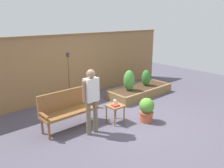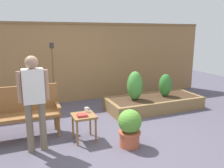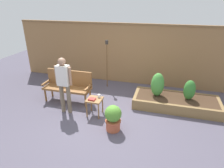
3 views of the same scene
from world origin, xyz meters
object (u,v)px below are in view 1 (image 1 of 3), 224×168
(book_on_table, at_px, (116,105))
(shrub_near_bench, at_px, (129,80))
(potted_boxwood, at_px, (147,109))
(person_by_bench, at_px, (91,96))
(shrub_far_corner, at_px, (146,78))
(tiki_torch, at_px, (68,69))
(garden_bench, at_px, (68,107))
(cup_on_table, at_px, (115,101))
(side_table, at_px, (115,108))

(book_on_table, bearing_deg, shrub_near_bench, 38.38)
(potted_boxwood, distance_m, person_by_bench, 1.63)
(shrub_far_corner, height_order, person_by_bench, person_by_bench)
(potted_boxwood, distance_m, tiki_torch, 2.67)
(book_on_table, relative_size, shrub_near_bench, 0.25)
(potted_boxwood, distance_m, shrub_far_corner, 2.36)
(garden_bench, bearing_deg, shrub_far_corner, 7.11)
(shrub_near_bench, relative_size, shrub_far_corner, 1.22)
(cup_on_table, height_order, person_by_bench, person_by_bench)
(side_table, relative_size, shrub_far_corner, 0.84)
(book_on_table, xyz_separation_m, tiki_torch, (-0.18, 1.93, 0.64))
(potted_boxwood, xyz_separation_m, shrub_far_corner, (1.77, 1.53, 0.24))
(garden_bench, height_order, potted_boxwood, garden_bench)
(potted_boxwood, height_order, shrub_far_corner, shrub_far_corner)
(garden_bench, distance_m, shrub_far_corner, 3.51)
(garden_bench, relative_size, person_by_bench, 0.92)
(book_on_table, distance_m, potted_boxwood, 0.84)
(shrub_near_bench, bearing_deg, shrub_far_corner, -0.00)
(person_by_bench, bearing_deg, side_table, 5.39)
(tiki_torch, bearing_deg, potted_boxwood, -69.77)
(cup_on_table, distance_m, tiki_torch, 1.89)
(side_table, distance_m, person_by_bench, 0.97)
(garden_bench, distance_m, potted_boxwood, 2.04)
(garden_bench, height_order, tiki_torch, tiki_torch)
(shrub_near_bench, bearing_deg, cup_on_table, -148.19)
(tiki_torch, xyz_separation_m, person_by_bench, (-0.58, -1.95, -0.21))
(book_on_table, height_order, potted_boxwood, potted_boxwood)
(garden_bench, distance_m, person_by_bench, 0.81)
(garden_bench, height_order, cup_on_table, garden_bench)
(garden_bench, relative_size, book_on_table, 8.35)
(book_on_table, height_order, person_by_bench, person_by_bench)
(side_table, relative_size, shrub_near_bench, 0.69)
(garden_bench, height_order, shrub_far_corner, garden_bench)
(garden_bench, height_order, shrub_near_bench, shrub_near_bench)
(cup_on_table, bearing_deg, side_table, -127.66)
(shrub_near_bench, xyz_separation_m, tiki_torch, (-1.78, 0.85, 0.50))
(potted_boxwood, bearing_deg, shrub_near_bench, 59.58)
(side_table, height_order, tiki_torch, tiki_torch)
(tiki_torch, bearing_deg, cup_on_table, -79.75)
(tiki_torch, bearing_deg, book_on_table, -84.55)
(shrub_far_corner, distance_m, tiki_torch, 2.84)
(potted_boxwood, bearing_deg, shrub_far_corner, 40.84)
(cup_on_table, bearing_deg, person_by_bench, -167.88)
(side_table, bearing_deg, garden_bench, 150.97)
(side_table, bearing_deg, tiki_torch, 96.93)
(garden_bench, bearing_deg, tiki_torch, 57.16)
(garden_bench, relative_size, potted_boxwood, 2.22)
(book_on_table, distance_m, shrub_near_bench, 1.93)
(side_table, height_order, shrub_near_bench, shrub_near_bench)
(shrub_far_corner, bearing_deg, book_on_table, -156.36)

